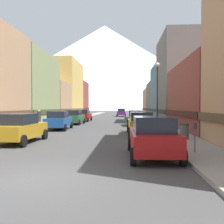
{
  "coord_description": "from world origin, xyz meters",
  "views": [
    {
      "loc": [
        2.64,
        -7.29,
        2.2
      ],
      "look_at": [
        0.29,
        34.19,
        1.31
      ],
      "focal_mm": 39.54,
      "sensor_mm": 36.0,
      "label": 1
    }
  ],
  "objects_px": {
    "car_left_2": "(74,117)",
    "pedestrian_0": "(39,119)",
    "streetlamp_right": "(157,86)",
    "car_right_0": "(153,137)",
    "potted_plant_0": "(166,121)",
    "car_right_2": "(136,118)",
    "car_left_3": "(84,115)",
    "car_right_1": "(141,123)",
    "car_left_0": "(20,128)",
    "car_left_1": "(59,120)",
    "trash_bin_right": "(184,131)",
    "parking_meter_near": "(195,133)",
    "car_driving_0": "(121,112)"
  },
  "relations": [
    {
      "from": "car_right_2",
      "to": "car_driving_0",
      "type": "height_order",
      "value": "same"
    },
    {
      "from": "parking_meter_near",
      "to": "streetlamp_right",
      "type": "relative_size",
      "value": 0.23
    },
    {
      "from": "pedestrian_0",
      "to": "streetlamp_right",
      "type": "bearing_deg",
      "value": -15.73
    },
    {
      "from": "potted_plant_0",
      "to": "car_right_1",
      "type": "bearing_deg",
      "value": -113.88
    },
    {
      "from": "car_right_1",
      "to": "pedestrian_0",
      "type": "xyz_separation_m",
      "value": [
        -10.05,
        5.1,
        0.06
      ]
    },
    {
      "from": "car_right_1",
      "to": "potted_plant_0",
      "type": "height_order",
      "value": "car_right_1"
    },
    {
      "from": "car_left_3",
      "to": "car_left_1",
      "type": "bearing_deg",
      "value": -89.99
    },
    {
      "from": "car_driving_0",
      "to": "potted_plant_0",
      "type": "xyz_separation_m",
      "value": [
        5.4,
        -29.07,
        -0.26
      ]
    },
    {
      "from": "trash_bin_right",
      "to": "pedestrian_0",
      "type": "relative_size",
      "value": 0.56
    },
    {
      "from": "car_right_0",
      "to": "pedestrian_0",
      "type": "distance_m",
      "value": 17.21
    },
    {
      "from": "car_right_0",
      "to": "parking_meter_near",
      "type": "bearing_deg",
      "value": 14.25
    },
    {
      "from": "car_right_0",
      "to": "streetlamp_right",
      "type": "bearing_deg",
      "value": 81.77
    },
    {
      "from": "potted_plant_0",
      "to": "car_left_3",
      "type": "bearing_deg",
      "value": 136.58
    },
    {
      "from": "car_left_2",
      "to": "pedestrian_0",
      "type": "xyz_separation_m",
      "value": [
        -2.45,
        -5.73,
        0.06
      ]
    },
    {
      "from": "trash_bin_right",
      "to": "car_driving_0",
      "type": "bearing_deg",
      "value": 96.76
    },
    {
      "from": "potted_plant_0",
      "to": "streetlamp_right",
      "type": "xyz_separation_m",
      "value": [
        -1.65,
        -5.39,
        3.35
      ]
    },
    {
      "from": "car_right_2",
      "to": "car_left_2",
      "type": "bearing_deg",
      "value": 166.83
    },
    {
      "from": "car_left_1",
      "to": "parking_meter_near",
      "type": "xyz_separation_m",
      "value": [
        9.55,
        -11.96,
        0.11
      ]
    },
    {
      "from": "potted_plant_0",
      "to": "car_right_2",
      "type": "bearing_deg",
      "value": 150.3
    },
    {
      "from": "car_left_2",
      "to": "parking_meter_near",
      "type": "bearing_deg",
      "value": -63.56
    },
    {
      "from": "pedestrian_0",
      "to": "car_driving_0",
      "type": "bearing_deg",
      "value": 75.87
    },
    {
      "from": "car_left_3",
      "to": "car_right_0",
      "type": "height_order",
      "value": "same"
    },
    {
      "from": "car_left_3",
      "to": "potted_plant_0",
      "type": "xyz_separation_m",
      "value": [
        10.8,
        -10.22,
        -0.26
      ]
    },
    {
      "from": "car_right_2",
      "to": "parking_meter_near",
      "type": "xyz_separation_m",
      "value": [
        1.95,
        -17.43,
        0.11
      ]
    },
    {
      "from": "streetlamp_right",
      "to": "car_left_1",
      "type": "bearing_deg",
      "value": 169.13
    },
    {
      "from": "car_right_0",
      "to": "car_left_3",
      "type": "bearing_deg",
      "value": 106.11
    },
    {
      "from": "car_right_1",
      "to": "car_left_2",
      "type": "bearing_deg",
      "value": 125.07
    },
    {
      "from": "car_left_0",
      "to": "car_driving_0",
      "type": "height_order",
      "value": "same"
    },
    {
      "from": "car_right_2",
      "to": "potted_plant_0",
      "type": "height_order",
      "value": "car_right_2"
    },
    {
      "from": "car_left_1",
      "to": "car_right_0",
      "type": "xyz_separation_m",
      "value": [
        7.6,
        -12.46,
        0.0
      ]
    },
    {
      "from": "trash_bin_right",
      "to": "potted_plant_0",
      "type": "xyz_separation_m",
      "value": [
        0.65,
        11.0,
        -0.0
      ]
    },
    {
      "from": "car_left_2",
      "to": "car_left_3",
      "type": "relative_size",
      "value": 1.0
    },
    {
      "from": "car_left_2",
      "to": "trash_bin_right",
      "type": "xyz_separation_m",
      "value": [
        10.15,
        -14.6,
        -0.26
      ]
    },
    {
      "from": "pedestrian_0",
      "to": "car_right_0",
      "type": "bearing_deg",
      "value": -54.27
    },
    {
      "from": "potted_plant_0",
      "to": "streetlamp_right",
      "type": "height_order",
      "value": "streetlamp_right"
    },
    {
      "from": "pedestrian_0",
      "to": "streetlamp_right",
      "type": "height_order",
      "value": "streetlamp_right"
    },
    {
      "from": "car_right_2",
      "to": "potted_plant_0",
      "type": "bearing_deg",
      "value": -29.7
    },
    {
      "from": "car_right_2",
      "to": "pedestrian_0",
      "type": "height_order",
      "value": "pedestrian_0"
    },
    {
      "from": "trash_bin_right",
      "to": "car_left_2",
      "type": "bearing_deg",
      "value": 124.81
    },
    {
      "from": "car_left_1",
      "to": "car_driving_0",
      "type": "xyz_separation_m",
      "value": [
        5.4,
        32.7,
        0.0
      ]
    },
    {
      "from": "car_driving_0",
      "to": "car_right_0",
      "type": "bearing_deg",
      "value": -87.21
    },
    {
      "from": "car_left_0",
      "to": "trash_bin_right",
      "type": "relative_size",
      "value": 4.54
    },
    {
      "from": "car_right_1",
      "to": "pedestrian_0",
      "type": "distance_m",
      "value": 11.27
    },
    {
      "from": "streetlamp_right",
      "to": "car_left_0",
      "type": "bearing_deg",
      "value": -143.13
    },
    {
      "from": "car_right_1",
      "to": "car_left_0",
      "type": "bearing_deg",
      "value": -146.5
    },
    {
      "from": "car_left_0",
      "to": "car_left_3",
      "type": "height_order",
      "value": "same"
    },
    {
      "from": "car_left_1",
      "to": "car_left_2",
      "type": "xyz_separation_m",
      "value": [
        -0.0,
        7.24,
        0.0
      ]
    },
    {
      "from": "car_left_0",
      "to": "car_right_1",
      "type": "height_order",
      "value": "same"
    },
    {
      "from": "streetlamp_right",
      "to": "trash_bin_right",
      "type": "bearing_deg",
      "value": -79.88
    },
    {
      "from": "car_left_0",
      "to": "car_left_2",
      "type": "distance_m",
      "value": 15.86
    }
  ]
}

